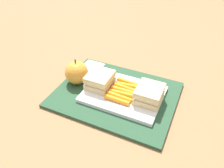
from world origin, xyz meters
TOP-DOWN VIEW (x-y plane):
  - ground_plane at (0.00, 0.00)m, footprint 2.40×2.40m
  - lunchbag_mat at (0.00, 0.00)m, footprint 0.36×0.28m
  - food_tray at (-0.03, 0.00)m, footprint 0.23×0.17m
  - sandwich_half_left at (-0.10, 0.00)m, footprint 0.07×0.08m
  - sandwich_half_right at (0.05, 0.00)m, footprint 0.07×0.08m
  - carrot_sticks_bundle at (-0.02, 0.00)m, footprint 0.08×0.10m
  - apple at (0.14, -0.00)m, footprint 0.07×0.07m
  - paper_napkin at (0.14, -0.09)m, footprint 0.07×0.07m

SIDE VIEW (x-z plane):
  - ground_plane at x=0.00m, z-range 0.00..0.00m
  - lunchbag_mat at x=0.00m, z-range 0.00..0.01m
  - paper_napkin at x=0.14m, z-range 0.01..0.01m
  - food_tray at x=-0.03m, z-range 0.01..0.02m
  - carrot_sticks_bundle at x=-0.02m, z-range 0.02..0.04m
  - sandwich_half_left at x=-0.10m, z-range 0.02..0.07m
  - sandwich_half_right at x=0.05m, z-range 0.02..0.07m
  - apple at x=0.14m, z-range 0.00..0.09m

